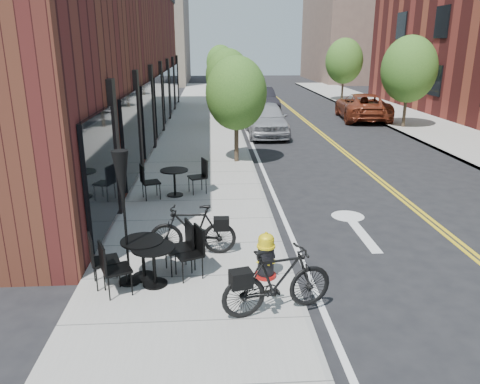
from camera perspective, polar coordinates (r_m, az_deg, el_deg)
name	(u,v)px	position (r m, az deg, el deg)	size (l,w,h in m)	color
ground	(294,279)	(9.18, 6.57, -10.44)	(120.00, 120.00, 0.00)	black
sidewalk_near	(199,157)	(18.46, -4.96, 4.28)	(4.00, 70.00, 0.12)	#9E9B93
building_near	(98,63)	(22.53, -16.91, 14.87)	(5.00, 28.00, 7.00)	#451616
bg_building_left	(152,37)	(56.34, -10.73, 18.06)	(8.00, 14.00, 10.00)	#726656
bg_building_right	(356,29)	(60.58, 13.98, 18.75)	(10.00, 16.00, 12.00)	brown
tree_near_a	(236,93)	(17.07, -0.45, 11.93)	(2.20, 2.20, 3.81)	#382B1E
tree_near_b	(228,76)	(25.03, -1.50, 13.99)	(2.30, 2.30, 3.98)	#382B1E
tree_near_c	(223,71)	(33.02, -2.04, 14.55)	(2.10, 2.10, 3.67)	#382B1E
tree_near_d	(221,62)	(41.00, -2.38, 15.51)	(2.40, 2.40, 4.11)	#382B1E
tree_far_b	(409,69)	(26.05, 19.91, 13.88)	(2.80, 2.80, 4.62)	#382B1E
tree_far_c	(344,61)	(37.38, 12.58, 15.32)	(2.80, 2.80, 4.62)	#382B1E
fire_hydrant	(266,256)	(8.75, 3.17, -7.79)	(0.47, 0.47, 0.90)	maroon
bicycle_left	(193,230)	(9.65, -5.79, -4.65)	(0.51, 1.79, 1.07)	black
bicycle_right	(278,281)	(7.63, 4.61, -10.72)	(0.53, 1.88, 1.13)	black
bistro_set_a	(154,260)	(8.59, -10.46, -8.17)	(1.82, 1.13, 0.97)	black
bistro_set_b	(143,253)	(8.88, -11.76, -7.31)	(1.86, 1.04, 0.98)	black
bistro_set_c	(174,179)	(13.48, -7.99, 1.61)	(1.89, 1.06, 1.00)	black
patio_umbrella	(123,190)	(8.31, -14.12, 0.22)	(0.40, 0.40, 2.47)	black
parked_car_a	(266,119)	(23.09, 3.20, 8.90)	(1.90, 4.73, 1.61)	#999AA0
parked_car_b	(259,101)	(30.55, 2.35, 11.08)	(1.75, 5.01, 1.65)	black
parked_car_c	(244,98)	(33.27, 0.45, 11.36)	(1.87, 4.61, 1.34)	#B5B6BA
parked_car_far	(362,106)	(28.90, 14.67, 10.05)	(2.56, 5.55, 1.54)	maroon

